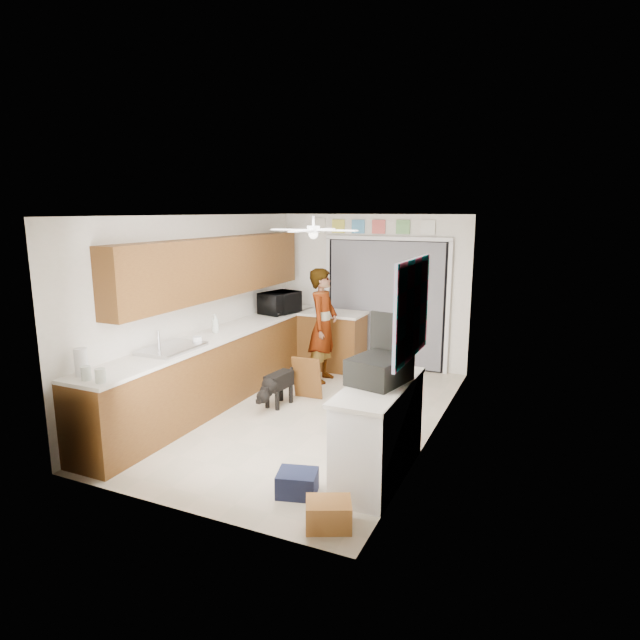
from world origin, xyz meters
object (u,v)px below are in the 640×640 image
(microwave, at_px, (280,303))
(navy_crate, at_px, (297,483))
(suitcase, at_px, (379,370))
(man, at_px, (323,325))
(soap_bottle, at_px, (215,323))
(paper_towel_roll, at_px, (81,362))
(cardboard_box, at_px, (329,514))
(cup, at_px, (197,340))
(dog, at_px, (279,387))

(microwave, xyz_separation_m, navy_crate, (2.01, -3.40, -1.00))
(suitcase, relative_size, man, 0.34)
(soap_bottle, height_order, paper_towel_roll, paper_towel_roll)
(microwave, distance_m, cardboard_box, 4.61)
(cardboard_box, bearing_deg, microwave, 123.41)
(cup, height_order, navy_crate, cup)
(microwave, height_order, suitcase, microwave)
(navy_crate, distance_m, man, 3.46)
(cup, height_order, dog, cup)
(cup, bearing_deg, cardboard_box, -32.61)
(microwave, bearing_deg, man, -92.81)
(paper_towel_roll, xyz_separation_m, dog, (0.98, 2.27, -0.83))
(suitcase, bearing_deg, navy_crate, -115.21)
(suitcase, bearing_deg, cardboard_box, -81.31)
(microwave, distance_m, soap_bottle, 1.58)
(man, height_order, dog, man)
(microwave, height_order, dog, microwave)
(suitcase, bearing_deg, man, 136.77)
(cup, xyz_separation_m, cardboard_box, (2.44, -1.56, -0.87))
(cardboard_box, relative_size, dog, 0.58)
(microwave, relative_size, cardboard_box, 1.67)
(dog, bearing_deg, navy_crate, -50.89)
(microwave, xyz_separation_m, cup, (0.04, -2.20, -0.13))
(soap_bottle, distance_m, navy_crate, 2.97)
(paper_towel_roll, bearing_deg, dog, 66.62)
(man, distance_m, dog, 1.37)
(cardboard_box, height_order, man, man)
(cup, distance_m, paper_towel_roll, 1.55)
(soap_bottle, bearing_deg, cardboard_box, -39.92)
(cup, distance_m, man, 2.14)
(dog, bearing_deg, paper_towel_roll, -106.91)
(cup, xyz_separation_m, navy_crate, (1.97, -1.20, -0.88))
(microwave, relative_size, man, 0.36)
(dog, bearing_deg, soap_bottle, -165.47)
(cardboard_box, bearing_deg, man, 114.62)
(microwave, height_order, man, man)
(suitcase, xyz_separation_m, dog, (-1.79, 1.25, -0.82))
(cardboard_box, bearing_deg, paper_towel_roll, 179.21)
(navy_crate, xyz_separation_m, dog, (-1.25, 1.95, 0.14))
(microwave, xyz_separation_m, soap_bottle, (-0.13, -1.58, -0.04))
(cup, bearing_deg, suitcase, -11.38)
(microwave, bearing_deg, cup, -167.22)
(paper_towel_roll, bearing_deg, microwave, 86.63)
(man, xyz_separation_m, dog, (-0.10, -1.23, -0.61))
(microwave, xyz_separation_m, suitcase, (2.55, -2.70, -0.05))
(microwave, xyz_separation_m, paper_towel_roll, (-0.22, -3.72, -0.03))
(cup, distance_m, suitcase, 2.56)
(soap_bottle, xyz_separation_m, cup, (0.17, -0.62, -0.08))
(paper_towel_roll, bearing_deg, suitcase, 20.21)
(cardboard_box, height_order, navy_crate, cardboard_box)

